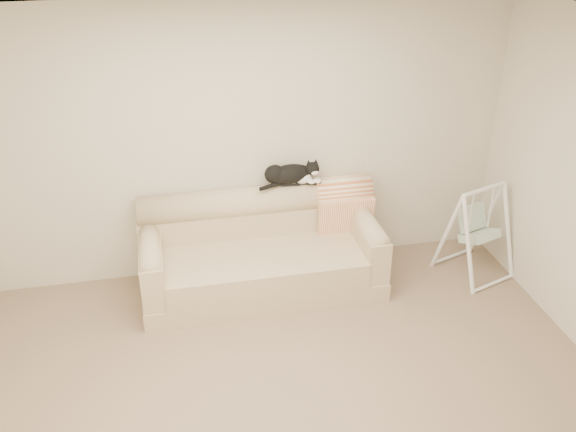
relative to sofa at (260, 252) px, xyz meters
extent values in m
plane|color=#7E654F|center=(-0.09, -1.62, -0.35)|extent=(5.00, 5.00, 0.00)
cube|color=beige|center=(-0.09, 0.38, 0.95)|extent=(5.00, 0.04, 2.60)
cube|color=white|center=(-0.09, -1.62, 2.24)|extent=(5.00, 4.00, 0.02)
cube|color=tan|center=(0.00, -0.09, -0.26)|extent=(2.20, 0.90, 0.18)
cube|color=tan|center=(0.00, -0.20, -0.05)|extent=(1.80, 0.68, 0.24)
cube|color=tan|center=(0.00, 0.25, 0.08)|extent=(2.20, 0.22, 0.50)
cylinder|color=tan|center=(0.00, 0.25, 0.41)|extent=(2.16, 0.28, 0.28)
cube|color=tan|center=(-0.99, -0.09, 0.04)|extent=(0.20, 0.88, 0.42)
cylinder|color=tan|center=(-0.99, -0.09, 0.25)|extent=(0.18, 0.84, 0.18)
cube|color=tan|center=(0.99, -0.09, 0.04)|extent=(0.20, 0.88, 0.42)
cylinder|color=tan|center=(0.99, -0.09, 0.25)|extent=(0.18, 0.84, 0.18)
cube|color=black|center=(0.33, 0.24, 0.56)|extent=(0.18, 0.07, 0.02)
cube|color=gray|center=(0.33, 0.24, 0.57)|extent=(0.10, 0.04, 0.01)
cube|color=black|center=(0.54, 0.23, 0.56)|extent=(0.18, 0.08, 0.02)
ellipsoid|color=black|center=(0.34, 0.25, 0.66)|extent=(0.43, 0.23, 0.18)
ellipsoid|color=black|center=(0.19, 0.25, 0.67)|extent=(0.21, 0.19, 0.18)
ellipsoid|color=white|center=(0.45, 0.23, 0.62)|extent=(0.17, 0.12, 0.12)
ellipsoid|color=black|center=(0.54, 0.23, 0.70)|extent=(0.14, 0.14, 0.12)
ellipsoid|color=white|center=(0.55, 0.18, 0.68)|extent=(0.07, 0.06, 0.05)
sphere|color=#BF7272|center=(0.55, 0.15, 0.68)|extent=(0.01, 0.01, 0.01)
cone|color=black|center=(0.51, 0.24, 0.76)|extent=(0.07, 0.07, 0.06)
cone|color=black|center=(0.58, 0.24, 0.76)|extent=(0.06, 0.07, 0.06)
sphere|color=gold|center=(0.52, 0.18, 0.71)|extent=(0.02, 0.02, 0.02)
sphere|color=gold|center=(0.57, 0.18, 0.71)|extent=(0.02, 0.02, 0.02)
ellipsoid|color=white|center=(0.52, 0.19, 0.59)|extent=(0.08, 0.10, 0.04)
ellipsoid|color=white|center=(0.58, 0.20, 0.59)|extent=(0.08, 0.10, 0.04)
cylinder|color=black|center=(0.14, 0.17, 0.59)|extent=(0.22, 0.13, 0.04)
cylinder|color=#D26538|center=(0.85, 0.25, 0.41)|extent=(0.54, 0.33, 0.33)
cube|color=#D26538|center=(0.85, 0.08, 0.21)|extent=(0.54, 0.09, 0.42)
cylinder|color=white|center=(1.86, -0.44, 0.10)|extent=(0.14, 0.31, 0.91)
cylinder|color=white|center=(1.77, -0.18, 0.10)|extent=(0.14, 0.31, 0.91)
cylinder|color=white|center=(2.35, -0.27, 0.10)|extent=(0.14, 0.31, 0.91)
cylinder|color=white|center=(2.26, -0.01, 0.10)|extent=(0.14, 0.31, 0.91)
cylinder|color=white|center=(2.06, -0.23, 0.55)|extent=(0.51, 0.21, 0.04)
cylinder|color=white|center=(2.15, -0.49, -0.33)|extent=(0.50, 0.20, 0.03)
cylinder|color=white|center=(1.97, 0.04, -0.33)|extent=(0.50, 0.20, 0.03)
cube|color=white|center=(2.07, -0.25, 0.07)|extent=(0.37, 0.36, 0.17)
cube|color=white|center=(2.03, -0.14, 0.21)|extent=(0.33, 0.23, 0.24)
cylinder|color=white|center=(1.94, -0.27, 0.34)|extent=(0.02, 0.02, 0.43)
cylinder|color=white|center=(2.18, -0.18, 0.34)|extent=(0.02, 0.02, 0.43)
camera|label=1|loc=(-0.80, -5.01, 3.15)|focal=40.00mm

